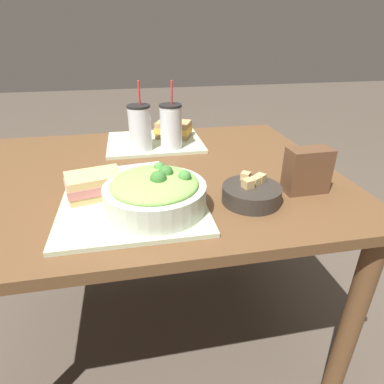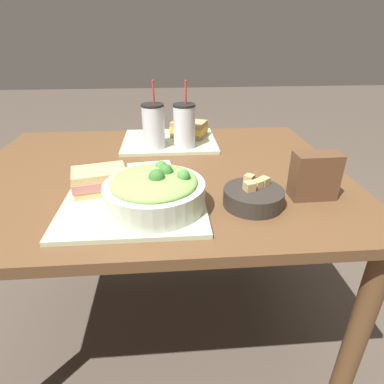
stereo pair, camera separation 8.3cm
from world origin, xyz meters
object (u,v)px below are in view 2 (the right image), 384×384
(napkin_folded, at_px, (150,168))
(salad_bowl, at_px, (154,190))
(soup_bowl, at_px, (253,196))
(chip_bag, at_px, (315,176))
(sandwich_near, at_px, (100,180))
(baguette_near, at_px, (140,175))
(sandwich_far, at_px, (189,129))
(drink_cup_dark, at_px, (154,128))
(drink_cup_red, at_px, (184,127))

(napkin_folded, bearing_deg, salad_bowl, -85.16)
(soup_bowl, height_order, chip_bag, chip_bag)
(sandwich_near, height_order, napkin_folded, sandwich_near)
(soup_bowl, distance_m, baguette_near, 0.33)
(salad_bowl, bearing_deg, soup_bowl, 1.54)
(sandwich_far, distance_m, drink_cup_dark, 0.20)
(sandwich_near, bearing_deg, sandwich_far, 46.19)
(baguette_near, distance_m, drink_cup_dark, 0.32)
(sandwich_far, distance_m, drink_cup_red, 0.14)
(soup_bowl, xyz_separation_m, drink_cup_red, (-0.16, 0.45, 0.06))
(napkin_folded, bearing_deg, soup_bowl, -43.92)
(chip_bag, bearing_deg, salad_bowl, -176.15)
(drink_cup_dark, bearing_deg, sandwich_far, 42.71)
(sandwich_near, xyz_separation_m, drink_cup_dark, (0.14, 0.35, 0.05))
(baguette_near, height_order, chip_bag, chip_bag)
(sandwich_near, height_order, drink_cup_dark, drink_cup_dark)
(sandwich_far, xyz_separation_m, drink_cup_red, (-0.03, -0.13, 0.04))
(soup_bowl, bearing_deg, baguette_near, 157.21)
(sandwich_far, relative_size, napkin_folded, 1.05)
(salad_bowl, distance_m, drink_cup_red, 0.47)
(soup_bowl, height_order, drink_cup_dark, drink_cup_dark)
(drink_cup_red, bearing_deg, chip_bag, -51.60)
(salad_bowl, bearing_deg, sandwich_far, 77.46)
(sandwich_far, relative_size, chip_bag, 1.31)
(soup_bowl, height_order, napkin_folded, soup_bowl)
(sandwich_near, height_order, baguette_near, sandwich_near)
(sandwich_near, bearing_deg, drink_cup_dark, 54.68)
(drink_cup_red, bearing_deg, drink_cup_dark, 180.00)
(sandwich_far, distance_m, napkin_folded, 0.34)
(sandwich_near, bearing_deg, soup_bowl, -26.33)
(salad_bowl, bearing_deg, baguette_near, 108.47)
(baguette_near, height_order, drink_cup_dark, drink_cup_dark)
(salad_bowl, relative_size, sandwich_far, 1.53)
(salad_bowl, distance_m, napkin_folded, 0.29)
(sandwich_near, bearing_deg, drink_cup_red, 40.57)
(sandwich_near, distance_m, baguette_near, 0.11)
(sandwich_near, distance_m, sandwich_far, 0.56)
(drink_cup_red, bearing_deg, napkin_folded, -126.15)
(baguette_near, bearing_deg, salad_bowl, 173.35)
(sandwich_near, relative_size, drink_cup_red, 0.68)
(soup_bowl, relative_size, drink_cup_red, 0.64)
(drink_cup_red, distance_m, napkin_folded, 0.23)
(baguette_near, xyz_separation_m, sandwich_far, (0.17, 0.45, 0.00))
(drink_cup_dark, bearing_deg, baguette_near, -96.10)
(sandwich_far, height_order, drink_cup_red, drink_cup_red)
(sandwich_far, bearing_deg, salad_bowl, -78.79)
(soup_bowl, xyz_separation_m, sandwich_far, (-0.13, 0.58, 0.02))
(baguette_near, relative_size, chip_bag, 1.33)
(baguette_near, relative_size, drink_cup_dark, 0.69)
(salad_bowl, relative_size, baguette_near, 1.51)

